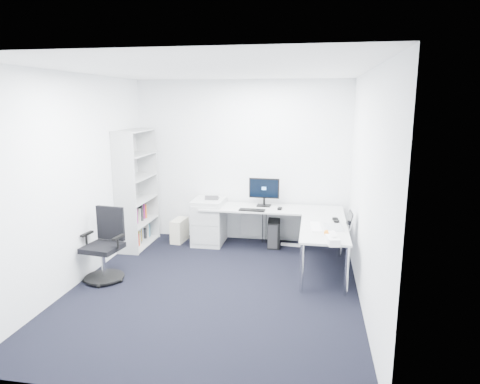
% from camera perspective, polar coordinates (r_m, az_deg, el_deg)
% --- Properties ---
extents(ground, '(4.20, 4.20, 0.00)m').
position_cam_1_polar(ground, '(5.61, -3.43, -12.73)').
color(ground, black).
extents(ceiling, '(4.20, 4.20, 0.00)m').
position_cam_1_polar(ceiling, '(5.11, -3.82, 15.96)').
color(ceiling, white).
extents(wall_back, '(3.60, 0.02, 2.70)m').
position_cam_1_polar(wall_back, '(7.23, 0.25, 4.07)').
color(wall_back, white).
rests_on(wall_back, ground).
extents(wall_front, '(3.60, 0.02, 2.70)m').
position_cam_1_polar(wall_front, '(3.25, -12.25, -6.06)').
color(wall_front, white).
rests_on(wall_front, ground).
extents(wall_left, '(0.02, 4.20, 2.70)m').
position_cam_1_polar(wall_left, '(5.88, -20.96, 1.45)').
color(wall_left, white).
rests_on(wall_left, ground).
extents(wall_right, '(0.02, 4.20, 2.70)m').
position_cam_1_polar(wall_right, '(5.09, 16.50, 0.24)').
color(wall_right, white).
rests_on(wall_right, ground).
extents(l_desk, '(2.27, 1.27, 0.66)m').
position_cam_1_polar(l_desk, '(6.70, 3.90, -5.53)').
color(l_desk, '#B5B7B7').
rests_on(l_desk, ground).
extents(drawer_pedestal, '(0.49, 0.61, 0.76)m').
position_cam_1_polar(drawer_pedestal, '(7.20, -4.16, -3.91)').
color(drawer_pedestal, '#B5B7B7').
rests_on(drawer_pedestal, ground).
extents(bookshelf, '(0.37, 0.96, 1.91)m').
position_cam_1_polar(bookshelf, '(7.14, -13.62, 0.41)').
color(bookshelf, '#AEB0B0').
rests_on(bookshelf, ground).
extents(task_chair, '(0.61, 0.61, 0.96)m').
position_cam_1_polar(task_chair, '(5.95, -17.89, -6.83)').
color(task_chair, black).
rests_on(task_chair, ground).
extents(black_pc_tower, '(0.22, 0.45, 0.43)m').
position_cam_1_polar(black_pc_tower, '(7.12, 4.53, -5.45)').
color(black_pc_tower, black).
rests_on(black_pc_tower, ground).
extents(beige_pc_tower, '(0.22, 0.42, 0.39)m').
position_cam_1_polar(beige_pc_tower, '(7.38, -8.07, -5.08)').
color(beige_pc_tower, beige).
rests_on(beige_pc_tower, ground).
extents(power_strip, '(0.34, 0.08, 0.04)m').
position_cam_1_polar(power_strip, '(7.18, 6.81, -7.00)').
color(power_strip, white).
rests_on(power_strip, ground).
extents(monitor, '(0.50, 0.18, 0.48)m').
position_cam_1_polar(monitor, '(6.97, 3.22, 0.02)').
color(monitor, black).
rests_on(monitor, l_desk).
extents(black_keyboard, '(0.41, 0.16, 0.02)m').
position_cam_1_polar(black_keyboard, '(6.72, 1.62, -2.42)').
color(black_keyboard, black).
rests_on(black_keyboard, l_desk).
extents(mouse, '(0.07, 0.11, 0.03)m').
position_cam_1_polar(mouse, '(6.82, 5.33, -2.21)').
color(mouse, black).
rests_on(mouse, l_desk).
extents(desk_phone, '(0.24, 0.24, 0.15)m').
position_cam_1_polar(desk_phone, '(7.13, -3.73, -1.06)').
color(desk_phone, '#28282A').
rests_on(desk_phone, l_desk).
extents(laptop, '(0.38, 0.37, 0.25)m').
position_cam_1_polar(laptop, '(5.91, 12.37, -3.53)').
color(laptop, silver).
rests_on(laptop, l_desk).
extents(white_keyboard, '(0.16, 0.47, 0.02)m').
position_cam_1_polar(white_keyboard, '(5.94, 10.07, -4.58)').
color(white_keyboard, white).
rests_on(white_keyboard, l_desk).
extents(headphones, '(0.15, 0.21, 0.05)m').
position_cam_1_polar(headphones, '(6.29, 12.66, -3.57)').
color(headphones, black).
rests_on(headphones, l_desk).
extents(orange_fruit, '(0.07, 0.07, 0.07)m').
position_cam_1_polar(orange_fruit, '(5.60, 11.48, -5.34)').
color(orange_fruit, orange).
rests_on(orange_fruit, l_desk).
extents(tissue_box, '(0.18, 0.27, 0.09)m').
position_cam_1_polar(tissue_box, '(5.29, 12.24, -6.34)').
color(tissue_box, white).
rests_on(tissue_box, l_desk).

